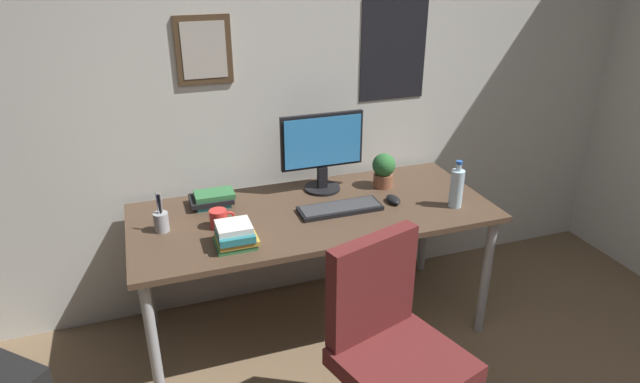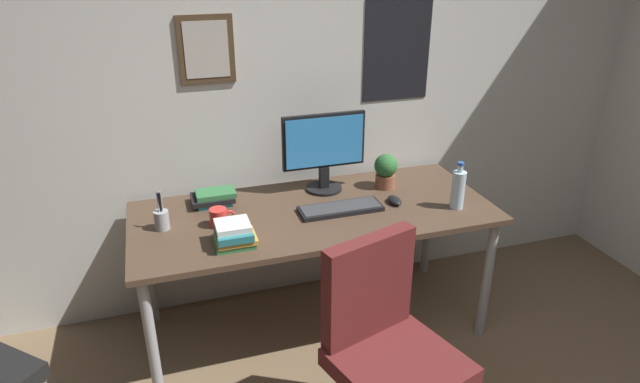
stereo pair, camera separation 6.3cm
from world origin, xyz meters
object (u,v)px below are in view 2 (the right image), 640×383
at_px(monitor, 324,149).
at_px(pen_cup, 162,219).
at_px(water_bottle, 458,189).
at_px(computer_mouse, 394,200).
at_px(office_chair, 386,342).
at_px(coffee_mug_near, 219,217).
at_px(book_stack_left, 234,235).
at_px(keyboard, 341,208).
at_px(potted_plant, 386,170).
at_px(book_stack_right, 214,197).

xyz_separation_m(monitor, pen_cup, (-0.88, -0.21, -0.19)).
relative_size(monitor, water_bottle, 1.82).
bearing_deg(computer_mouse, office_chair, -116.11).
bearing_deg(water_bottle, pen_cup, 171.47).
bearing_deg(coffee_mug_near, book_stack_left, -78.68).
relative_size(keyboard, computer_mouse, 3.91).
relative_size(potted_plant, pen_cup, 0.98).
height_order(potted_plant, book_stack_left, potted_plant).
height_order(office_chair, monitor, monitor).
bearing_deg(pen_cup, book_stack_right, 37.33).
height_order(water_bottle, coffee_mug_near, water_bottle).
relative_size(water_bottle, book_stack_right, 1.10).
relative_size(monitor, pen_cup, 2.30).
height_order(computer_mouse, book_stack_left, book_stack_left).
xyz_separation_m(water_bottle, book_stack_left, (-1.16, -0.03, -0.06)).
height_order(office_chair, book_stack_left, office_chair).
distance_m(office_chair, water_bottle, 0.97).
bearing_deg(book_stack_right, potted_plant, -4.48).
distance_m(monitor, pen_cup, 0.92).
relative_size(potted_plant, book_stack_left, 1.03).
distance_m(office_chair, book_stack_left, 0.82).
bearing_deg(coffee_mug_near, keyboard, -2.16).
height_order(keyboard, computer_mouse, computer_mouse).
xyz_separation_m(office_chair, computer_mouse, (0.38, 0.77, 0.23)).
relative_size(office_chair, pen_cup, 4.75).
xyz_separation_m(office_chair, water_bottle, (0.66, 0.63, 0.31)).
bearing_deg(monitor, book_stack_left, -141.35).
relative_size(keyboard, water_bottle, 1.70).
bearing_deg(monitor, book_stack_right, -179.94).
bearing_deg(keyboard, book_stack_right, 155.14).
bearing_deg(book_stack_left, coffee_mug_near, 101.32).
height_order(monitor, pen_cup, monitor).
relative_size(coffee_mug_near, pen_cup, 0.61).
relative_size(coffee_mug_near, potted_plant, 0.63).
xyz_separation_m(computer_mouse, coffee_mug_near, (-0.92, 0.03, 0.03)).
relative_size(monitor, potted_plant, 2.36).
distance_m(keyboard, potted_plant, 0.41).
xyz_separation_m(keyboard, computer_mouse, (0.30, -0.00, 0.01)).
bearing_deg(book_stack_right, computer_mouse, -17.49).
bearing_deg(computer_mouse, pen_cup, 176.23).
bearing_deg(pen_cup, monitor, 13.33).
relative_size(computer_mouse, potted_plant, 0.56).
height_order(book_stack_left, book_stack_right, book_stack_left).
bearing_deg(pen_cup, potted_plant, 6.28).
distance_m(keyboard, book_stack_left, 0.60).
distance_m(keyboard, pen_cup, 0.88).
distance_m(office_chair, coffee_mug_near, 1.00).
bearing_deg(office_chair, potted_plant, 67.05).
distance_m(water_bottle, pen_cup, 1.48).
distance_m(water_bottle, potted_plant, 0.43).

